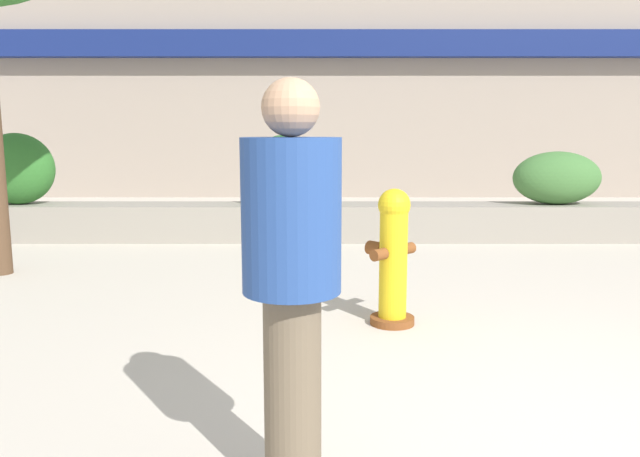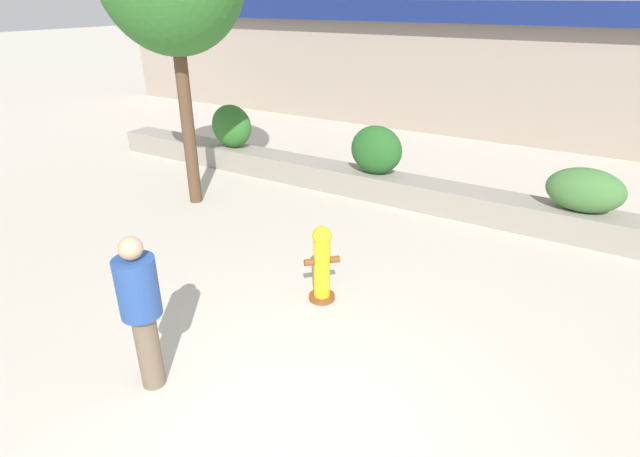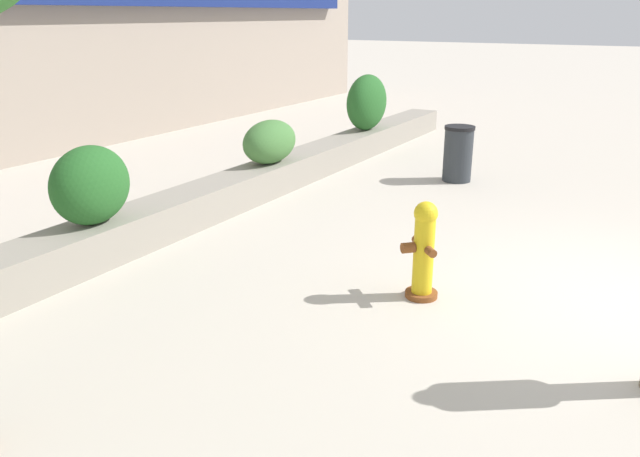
{
  "view_description": "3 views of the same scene",
  "coord_description": "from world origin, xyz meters",
  "px_view_note": "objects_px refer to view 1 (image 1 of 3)",
  "views": [
    {
      "loc": [
        -1.49,
        -2.62,
        1.53
      ],
      "look_at": [
        -1.49,
        3.69,
        0.52
      ],
      "focal_mm": 35.0,
      "sensor_mm": 36.0,
      "label": 1
    },
    {
      "loc": [
        2.03,
        -2.78,
        3.75
      ],
      "look_at": [
        -1.47,
        3.02,
        0.58
      ],
      "focal_mm": 28.0,
      "sensor_mm": 36.0,
      "label": 2
    },
    {
      "loc": [
        -6.82,
        -0.01,
        2.93
      ],
      "look_at": [
        -0.81,
        3.5,
        0.52
      ],
      "focal_mm": 35.0,
      "sensor_mm": 36.0,
      "label": 3
    }
  ],
  "objects_px": {
    "fire_hydrant": "(393,256)",
    "pedestrian": "(292,266)",
    "hedge_bush_0": "(17,169)",
    "hedge_bush_1": "(285,170)",
    "hedge_bush_2": "(557,178)"
  },
  "relations": [
    {
      "from": "fire_hydrant",
      "to": "pedestrian",
      "type": "xyz_separation_m",
      "value": [
        -0.68,
        -2.32,
        0.44
      ]
    },
    {
      "from": "hedge_bush_0",
      "to": "pedestrian",
      "type": "distance_m",
      "value": 7.39
    },
    {
      "from": "hedge_bush_2",
      "to": "pedestrian",
      "type": "height_order",
      "value": "pedestrian"
    },
    {
      "from": "hedge_bush_0",
      "to": "fire_hydrant",
      "type": "relative_size",
      "value": 0.95
    },
    {
      "from": "hedge_bush_0",
      "to": "hedge_bush_1",
      "type": "height_order",
      "value": "hedge_bush_0"
    },
    {
      "from": "hedge_bush_0",
      "to": "hedge_bush_2",
      "type": "height_order",
      "value": "hedge_bush_0"
    },
    {
      "from": "hedge_bush_0",
      "to": "pedestrian",
      "type": "relative_size",
      "value": 0.6
    },
    {
      "from": "hedge_bush_0",
      "to": "fire_hydrant",
      "type": "bearing_deg",
      "value": -38.92
    },
    {
      "from": "hedge_bush_0",
      "to": "hedge_bush_2",
      "type": "xyz_separation_m",
      "value": [
        7.47,
        0.0,
        -0.13
      ]
    },
    {
      "from": "hedge_bush_0",
      "to": "hedge_bush_2",
      "type": "distance_m",
      "value": 7.47
    },
    {
      "from": "fire_hydrant",
      "to": "pedestrian",
      "type": "height_order",
      "value": "pedestrian"
    },
    {
      "from": "hedge_bush_0",
      "to": "pedestrian",
      "type": "bearing_deg",
      "value": -56.54
    },
    {
      "from": "pedestrian",
      "to": "hedge_bush_1",
      "type": "bearing_deg",
      "value": 93.4
    },
    {
      "from": "hedge_bush_1",
      "to": "hedge_bush_2",
      "type": "height_order",
      "value": "hedge_bush_1"
    },
    {
      "from": "hedge_bush_1",
      "to": "fire_hydrant",
      "type": "bearing_deg",
      "value": -74.7
    }
  ]
}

